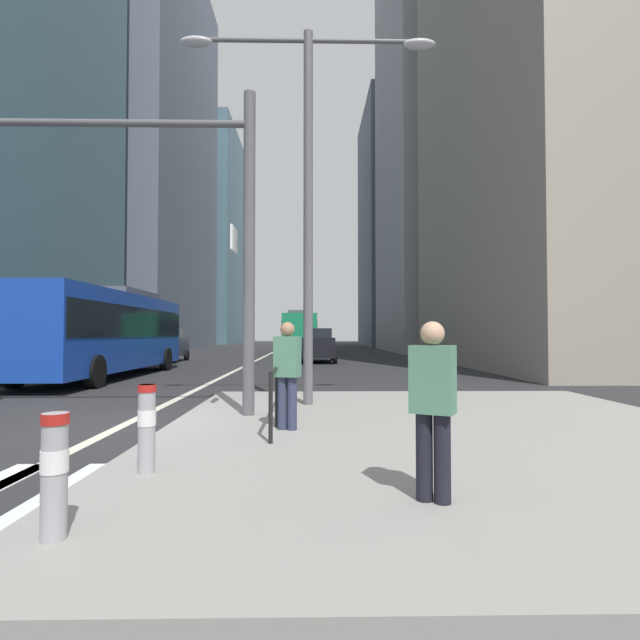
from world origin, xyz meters
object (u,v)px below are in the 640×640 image
street_lamp_post (308,163)px  pedestrian_waiting (287,370)px  pedestrian_walking (433,402)px  bollard_front (54,469)px  car_receding_near (315,339)px  city_bus_blue_oncoming (106,328)px  car_oncoming_mid (165,345)px  traffic_signal_gantry (143,201)px  car_receding_far (318,345)px  bollard_left (147,424)px  city_bus_red_receding (300,331)px

street_lamp_post → pedestrian_waiting: size_ratio=4.78×
street_lamp_post → pedestrian_walking: (1.16, -5.96, -4.25)m
pedestrian_walking → bollard_front: bearing=-165.9°
car_receding_near → bollard_front: 55.69m
city_bus_blue_oncoming → pedestrian_waiting: size_ratio=6.61×
car_oncoming_mid → bollard_front: size_ratio=4.86×
city_bus_blue_oncoming → traffic_signal_gantry: bearing=-63.9°
pedestrian_waiting → bollard_front: bearing=-110.4°
city_bus_blue_oncoming → pedestrian_waiting: city_bus_blue_oncoming is taller
car_receding_near → street_lamp_post: bearing=-90.6°
car_receding_far → bollard_left: car_receding_far is taller
city_bus_red_receding → traffic_signal_gantry: (-2.18, -30.66, 2.26)m
car_receding_far → car_receding_near: bearing=89.8°
car_receding_near → pedestrian_walking: size_ratio=2.85×
traffic_signal_gantry → street_lamp_post: size_ratio=0.75×
bollard_front → pedestrian_walking: pedestrian_walking is taller
car_oncoming_mid → street_lamp_post: street_lamp_post is taller
bollard_left → street_lamp_post: bearing=71.2°
car_receding_far → bollard_front: 24.56m
traffic_signal_gantry → pedestrian_walking: 6.96m
pedestrian_walking → street_lamp_post: bearing=101.0°
city_bus_red_receding → traffic_signal_gantry: bearing=-94.1°
traffic_signal_gantry → bollard_front: bearing=-77.0°
car_receding_far → traffic_signal_gantry: bearing=-100.3°
car_receding_near → pedestrian_waiting: (-0.84, -51.62, 0.09)m
city_bus_blue_oncoming → bollard_left: bearing=-65.6°
car_receding_near → city_bus_blue_oncoming: bearing=-101.3°
city_bus_red_receding → street_lamp_post: size_ratio=1.38×
city_bus_red_receding → street_lamp_post: (0.86, -29.33, 3.45)m
bollard_front → city_bus_blue_oncoming: bearing=111.6°
car_oncoming_mid → pedestrian_waiting: car_oncoming_mid is taller
city_bus_blue_oncoming → car_oncoming_mid: city_bus_blue_oncoming is taller
city_bus_red_receding → pedestrian_walking: city_bus_red_receding is taller
city_bus_blue_oncoming → traffic_signal_gantry: traffic_signal_gantry is taller
city_bus_blue_oncoming → car_receding_far: (8.06, 9.74, -0.84)m
traffic_signal_gantry → pedestrian_waiting: size_ratio=3.58×
city_bus_red_receding → car_receding_near: city_bus_red_receding is taller
street_lamp_post → car_receding_far: bearing=88.6°
car_receding_far → city_bus_blue_oncoming: bearing=-129.6°
car_receding_near → street_lamp_post: 49.13m
bollard_left → city_bus_red_receding: bearing=88.6°
car_oncoming_mid → traffic_signal_gantry: bearing=-74.6°
car_oncoming_mid → traffic_signal_gantry: (5.42, -19.61, 3.11)m
bollard_left → city_bus_blue_oncoming: bearing=114.4°
car_receding_near → pedestrian_walking: car_receding_near is taller
car_receding_far → pedestrian_walking: car_receding_far is taller
traffic_signal_gantry → bollard_front: 6.50m
car_receding_far → bollard_left: size_ratio=4.85×
city_bus_red_receding → bollard_left: 34.36m
bollard_left → car_receding_far: bearing=84.6°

